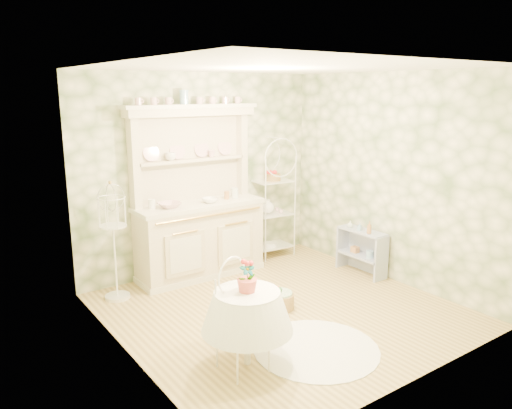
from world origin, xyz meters
TOP-DOWN VIEW (x-y plane):
  - floor at (0.00, 0.00)m, footprint 3.60×3.60m
  - ceiling at (0.00, 0.00)m, footprint 3.60×3.60m
  - wall_left at (-1.80, 0.00)m, footprint 3.60×3.60m
  - wall_right at (1.80, 0.00)m, footprint 3.60×3.60m
  - wall_back at (0.00, 1.80)m, footprint 3.60×3.60m
  - wall_front at (0.00, -1.80)m, footprint 3.60×3.60m
  - kitchen_dresser at (-0.20, 1.52)m, footprint 1.87×0.61m
  - bakers_rack at (1.10, 1.62)m, footprint 0.61×0.45m
  - side_shelf at (1.63, 0.29)m, footprint 0.37×0.78m
  - round_table at (-0.98, -0.73)m, footprint 0.79×0.79m
  - cafe_chair at (-1.06, -0.79)m, footprint 0.49×0.49m
  - birdcage_stand at (-1.42, 1.41)m, footprint 0.37×0.37m
  - floor_basket at (0.01, 0.04)m, footprint 0.42×0.42m
  - lace_rug at (-0.28, -0.91)m, footprint 1.55×1.55m
  - bowl_floral at (-0.65, 1.49)m, footprint 0.30×0.30m
  - bowl_white at (-0.08, 1.44)m, footprint 0.25×0.25m
  - cup_left at (-0.51, 1.68)m, footprint 0.15×0.15m
  - cup_right at (0.10, 1.68)m, footprint 0.12×0.12m
  - potted_geranium at (-0.98, -0.75)m, footprint 0.16×0.13m
  - bottle_amber at (1.56, 0.12)m, footprint 0.08×0.08m
  - bottle_blue at (1.58, 0.31)m, footprint 0.06×0.06m
  - bottle_glass at (1.58, 0.48)m, footprint 0.10×0.10m

SIDE VIEW (x-z plane):
  - floor at x=0.00m, z-range 0.00..0.00m
  - lace_rug at x=-0.28m, z-range 0.00..0.01m
  - floor_basket at x=0.01m, z-range 0.00..0.24m
  - side_shelf at x=1.63m, z-range 0.00..0.64m
  - round_table at x=-0.98m, z-range 0.00..0.76m
  - cafe_chair at x=-1.06m, z-range 0.00..0.88m
  - bottle_glass at x=1.58m, z-range 0.60..0.70m
  - bottle_blue at x=1.58m, z-range 0.60..0.71m
  - bottle_amber at x=1.56m, z-range 0.60..0.77m
  - birdcage_stand at x=-1.42m, z-range 0.00..1.53m
  - potted_geranium at x=-0.98m, z-range 0.71..0.99m
  - bakers_rack at x=1.10m, z-range 0.00..1.85m
  - bowl_floral at x=-0.65m, z-range 0.98..1.05m
  - bowl_white at x=-0.08m, z-range 0.98..1.05m
  - kitchen_dresser at x=-0.20m, z-range 0.00..2.29m
  - wall_left at x=-1.80m, z-range 1.35..1.35m
  - wall_right at x=1.80m, z-range 1.35..1.35m
  - wall_back at x=0.00m, z-range 1.35..1.35m
  - wall_front at x=0.00m, z-range 1.35..1.35m
  - cup_left at x=-0.51m, z-range 1.56..1.66m
  - cup_right at x=0.10m, z-range 1.56..1.66m
  - ceiling at x=0.00m, z-range 2.70..2.70m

